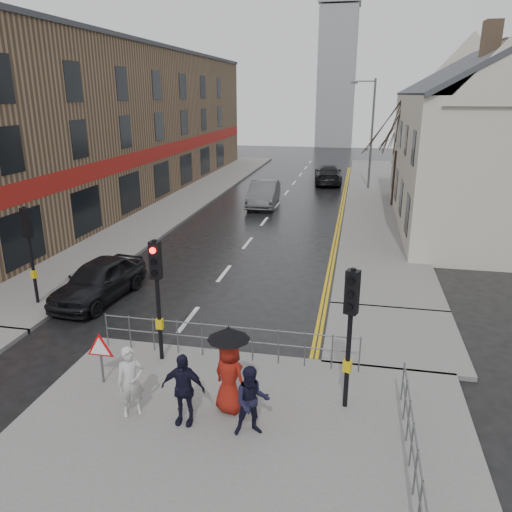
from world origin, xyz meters
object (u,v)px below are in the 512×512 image
at_px(pedestrian_d, 183,389).
at_px(car_parked, 99,280).
at_px(pedestrian_a, 131,382).
at_px(pedestrian_with_umbrella, 229,366).
at_px(car_mid, 264,194).
at_px(pedestrian_b, 252,401).

xyz_separation_m(pedestrian_d, car_parked, (-5.40, 6.32, -0.24)).
distance_m(pedestrian_d, car_parked, 8.31).
xyz_separation_m(pedestrian_a, pedestrian_with_umbrella, (2.12, 0.58, 0.30)).
xyz_separation_m(pedestrian_d, car_mid, (-2.56, 22.96, -0.16)).
height_order(car_parked, car_mid, car_mid).
bearing_deg(pedestrian_b, pedestrian_d, 159.07).
bearing_deg(pedestrian_b, car_parked, 119.33).
bearing_deg(pedestrian_b, car_mid, 82.07).
bearing_deg(car_mid, pedestrian_with_umbrella, -84.27).
relative_size(car_parked, car_mid, 0.87).
relative_size(pedestrian_with_umbrella, pedestrian_d, 1.25).
xyz_separation_m(pedestrian_b, pedestrian_d, (-1.54, 0.08, 0.05)).
distance_m(pedestrian_d, car_mid, 23.10).
xyz_separation_m(pedestrian_a, car_mid, (-1.32, 22.91, -0.16)).
xyz_separation_m(pedestrian_with_umbrella, pedestrian_d, (-0.88, -0.63, -0.29)).
relative_size(pedestrian_b, car_mid, 0.32).
xyz_separation_m(pedestrian_b, car_parked, (-6.94, 6.39, -0.19)).
height_order(pedestrian_a, pedestrian_d, pedestrian_d).
height_order(pedestrian_d, car_mid, pedestrian_d).
bearing_deg(car_parked, pedestrian_with_umbrella, -36.08).
bearing_deg(pedestrian_a, car_parked, 89.39).
bearing_deg(pedestrian_b, pedestrian_a, 159.38).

